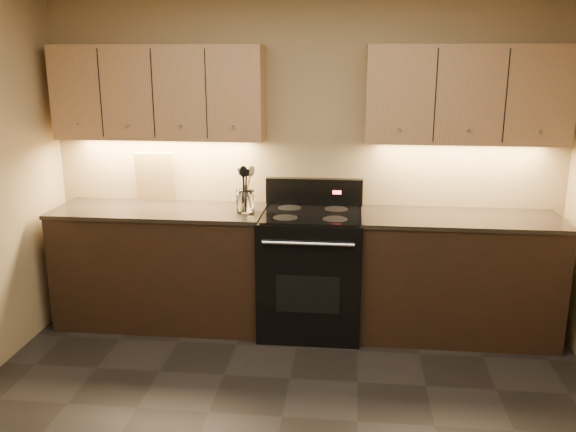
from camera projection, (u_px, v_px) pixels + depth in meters
The scene contains 13 objects.
wall_back at pixel (305, 157), 4.77m from camera, with size 4.00×0.04×2.60m, color tan.
counter_left at pixel (162, 266), 4.81m from camera, with size 1.62×0.62×0.93m.
counter_right at pixel (457, 276), 4.58m from camera, with size 1.46×0.62×0.93m.
stove at pixel (311, 270), 4.67m from camera, with size 0.76×0.68×1.14m.
upper_cab_left at pixel (159, 93), 4.61m from camera, with size 1.60×0.30×0.70m, color tan.
upper_cab_right at pixel (467, 95), 4.38m from camera, with size 1.44×0.30×0.70m, color tan.
outlet_plate at pixel (145, 177), 4.95m from camera, with size 0.09×0.01×0.12m, color #B2B5BA.
utensil_crock at pixel (245, 202), 4.57m from camera, with size 0.16×0.16×0.17m.
cutting_board at pixel (155, 177), 4.90m from camera, with size 0.32×0.02×0.40m, color tan.
wooden_spoon at pixel (242, 189), 4.54m from camera, with size 0.06×0.06×0.33m, color tan, non-canonical shape.
black_spoon at pixel (243, 187), 4.56m from camera, with size 0.06×0.06×0.35m, color black, non-canonical shape.
black_turner at pixel (245, 190), 4.52m from camera, with size 0.08×0.08×0.32m, color black, non-canonical shape.
steel_spatula at pixel (250, 188), 4.55m from camera, with size 0.08×0.08×0.34m, color silver, non-canonical shape.
Camera 1 is at (0.37, -2.72, 2.08)m, focal length 38.00 mm.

